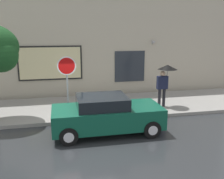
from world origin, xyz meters
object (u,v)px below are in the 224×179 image
at_px(parked_car, 106,115).
at_px(fire_hydrant, 105,102).
at_px(pedestrian_with_umbrella, 165,75).
at_px(stop_sign, 67,75).

relative_size(parked_car, fire_hydrant, 5.26).
relative_size(parked_car, pedestrian_with_umbrella, 1.99).
xyz_separation_m(fire_hydrant, stop_sign, (-1.72, -0.86, 1.47)).
bearing_deg(stop_sign, parked_car, -47.45).
bearing_deg(fire_hydrant, pedestrian_with_umbrella, -1.27).
distance_m(parked_car, fire_hydrant, 2.36).
bearing_deg(pedestrian_with_umbrella, fire_hydrant, 178.73).
xyz_separation_m(pedestrian_with_umbrella, stop_sign, (-4.64, -0.79, 0.28)).
bearing_deg(stop_sign, fire_hydrant, 26.54).
height_order(fire_hydrant, stop_sign, stop_sign).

